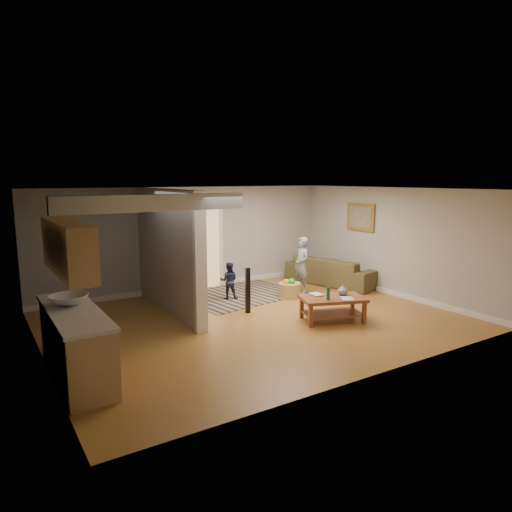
{
  "coord_description": "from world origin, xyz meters",
  "views": [
    {
      "loc": [
        -4.52,
        -7.17,
        2.7
      ],
      "look_at": [
        0.49,
        0.76,
        1.1
      ],
      "focal_mm": 32.0,
      "sensor_mm": 36.0,
      "label": 1
    }
  ],
  "objects_px": {
    "speaker_right": "(156,276)",
    "coffee_table": "(333,302)",
    "tv_console": "(175,269)",
    "speaker_left": "(248,290)",
    "toy_basket": "(290,289)",
    "sofa": "(332,284)",
    "child": "(301,293)",
    "toddler": "(229,299)"
  },
  "relations": [
    {
      "from": "speaker_left",
      "to": "toy_basket",
      "type": "height_order",
      "value": "speaker_left"
    },
    {
      "from": "tv_console",
      "to": "toy_basket",
      "type": "relative_size",
      "value": 2.57
    },
    {
      "from": "sofa",
      "to": "speaker_right",
      "type": "bearing_deg",
      "value": 60.73
    },
    {
      "from": "tv_console",
      "to": "toddler",
      "type": "xyz_separation_m",
      "value": [
        1.06,
        -0.54,
        -0.72
      ]
    },
    {
      "from": "speaker_right",
      "to": "coffee_table",
      "type": "bearing_deg",
      "value": -57.85
    },
    {
      "from": "coffee_table",
      "to": "toddler",
      "type": "height_order",
      "value": "coffee_table"
    },
    {
      "from": "speaker_right",
      "to": "toy_basket",
      "type": "height_order",
      "value": "speaker_right"
    },
    {
      "from": "coffee_table",
      "to": "tv_console",
      "type": "bearing_deg",
      "value": 123.27
    },
    {
      "from": "coffee_table",
      "to": "toddler",
      "type": "bearing_deg",
      "value": 110.26
    },
    {
      "from": "child",
      "to": "coffee_table",
      "type": "bearing_deg",
      "value": -12.55
    },
    {
      "from": "sofa",
      "to": "child",
      "type": "xyz_separation_m",
      "value": [
        -1.25,
        -0.32,
        0.0
      ]
    },
    {
      "from": "tv_console",
      "to": "child",
      "type": "bearing_deg",
      "value": -7.53
    },
    {
      "from": "tv_console",
      "to": "child",
      "type": "distance_m",
      "value": 3.05
    },
    {
      "from": "tv_console",
      "to": "speaker_left",
      "type": "bearing_deg",
      "value": -50.84
    },
    {
      "from": "coffee_table",
      "to": "child",
      "type": "distance_m",
      "value": 2.21
    },
    {
      "from": "speaker_left",
      "to": "child",
      "type": "relative_size",
      "value": 0.69
    },
    {
      "from": "tv_console",
      "to": "speaker_right",
      "type": "bearing_deg",
      "value": 129.17
    },
    {
      "from": "speaker_left",
      "to": "tv_console",
      "type": "bearing_deg",
      "value": 132.31
    },
    {
      "from": "sofa",
      "to": "toddler",
      "type": "relative_size",
      "value": 2.87
    },
    {
      "from": "toddler",
      "to": "tv_console",
      "type": "bearing_deg",
      "value": 4.35
    },
    {
      "from": "speaker_right",
      "to": "speaker_left",
      "type": "bearing_deg",
      "value": -63.1
    },
    {
      "from": "tv_console",
      "to": "speaker_left",
      "type": "xyz_separation_m",
      "value": [
        0.86,
        -1.68,
        -0.25
      ]
    },
    {
      "from": "toy_basket",
      "to": "child",
      "type": "bearing_deg",
      "value": 20.26
    },
    {
      "from": "coffee_table",
      "to": "toddler",
      "type": "relative_size",
      "value": 1.62
    },
    {
      "from": "speaker_left",
      "to": "coffee_table",
      "type": "bearing_deg",
      "value": -34.93
    },
    {
      "from": "tv_console",
      "to": "speaker_right",
      "type": "distance_m",
      "value": 0.61
    },
    {
      "from": "child",
      "to": "toddler",
      "type": "relative_size",
      "value": 1.6
    },
    {
      "from": "sofa",
      "to": "coffee_table",
      "type": "xyz_separation_m",
      "value": [
        -2.06,
        -2.34,
        0.37
      ]
    },
    {
      "from": "child",
      "to": "speaker_right",
      "type": "bearing_deg",
      "value": -106.77
    },
    {
      "from": "sofa",
      "to": "toddler",
      "type": "distance_m",
      "value": 2.98
    },
    {
      "from": "sofa",
      "to": "coffee_table",
      "type": "bearing_deg",
      "value": 124.69
    },
    {
      "from": "speaker_right",
      "to": "toy_basket",
      "type": "xyz_separation_m",
      "value": [
        2.57,
        -1.68,
        -0.31
      ]
    },
    {
      "from": "coffee_table",
      "to": "toy_basket",
      "type": "relative_size",
      "value": 2.65
    },
    {
      "from": "sofa",
      "to": "speaker_left",
      "type": "relative_size",
      "value": 2.6
    },
    {
      "from": "sofa",
      "to": "coffee_table",
      "type": "height_order",
      "value": "coffee_table"
    },
    {
      "from": "sofa",
      "to": "speaker_left",
      "type": "height_order",
      "value": "speaker_left"
    },
    {
      "from": "child",
      "to": "toddler",
      "type": "distance_m",
      "value": 1.78
    },
    {
      "from": "tv_console",
      "to": "toy_basket",
      "type": "distance_m",
      "value": 2.64
    },
    {
      "from": "toddler",
      "to": "speaker_left",
      "type": "bearing_deg",
      "value": 111.44
    },
    {
      "from": "child",
      "to": "toddler",
      "type": "bearing_deg",
      "value": -95.17
    },
    {
      "from": "coffee_table",
      "to": "speaker_right",
      "type": "height_order",
      "value": "speaker_right"
    },
    {
      "from": "sofa",
      "to": "speaker_right",
      "type": "distance_m",
      "value": 4.49
    }
  ]
}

